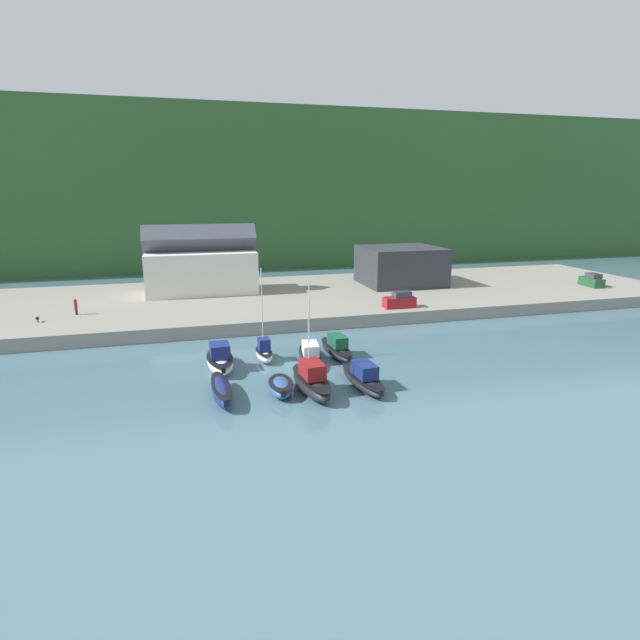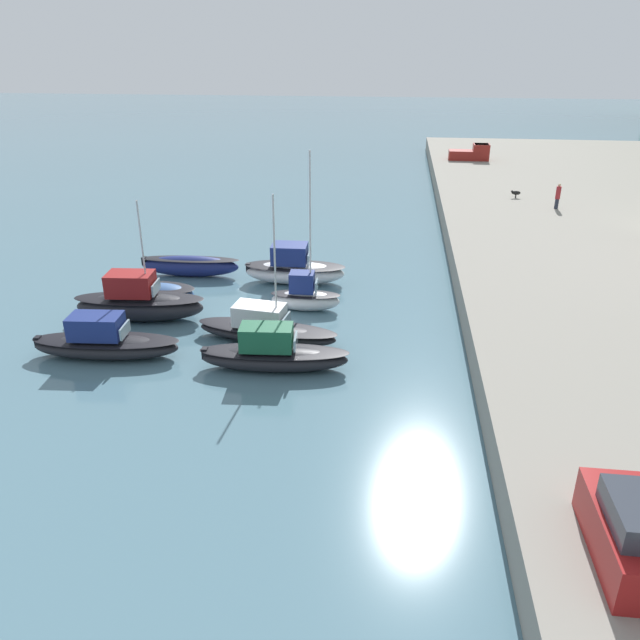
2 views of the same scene
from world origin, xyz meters
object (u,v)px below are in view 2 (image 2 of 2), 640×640
moored_boat_6 (138,303)px  pickup_truck_0 (472,153)px  moored_boat_3 (273,354)px  moored_boat_7 (104,342)px  moored_boat_0 (294,269)px  moored_boat_5 (161,293)px  moored_boat_4 (190,265)px  person_on_quay (558,196)px  moored_boat_1 (305,296)px  parked_car_1 (630,533)px  dog_on_quay (516,193)px  moored_boat_2 (265,328)px

moored_boat_6 → pickup_truck_0: (-46.83, 23.28, 1.39)m
moored_boat_3 → moored_boat_7: bearing=-95.8°
pickup_truck_0 → moored_boat_0: bearing=-20.1°
moored_boat_0 → moored_boat_5: size_ratio=1.51×
moored_boat_3 → moored_boat_4: bearing=-150.9°
person_on_quay → moored_boat_1: bearing=-42.2°
parked_car_1 → moored_boat_4: bearing=129.7°
moored_boat_4 → person_on_quay: person_on_quay is taller
dog_on_quay → pickup_truck_0: bearing=9.1°
pickup_truck_0 → moored_boat_7: bearing=-23.2°
moored_boat_7 → person_on_quay: 39.67m
moored_boat_6 → pickup_truck_0: bearing=148.9°
moored_boat_1 → moored_boat_2: bearing=-20.3°
moored_boat_1 → parked_car_1: 23.41m
moored_boat_0 → pickup_truck_0: (-39.76, 15.37, 1.48)m
moored_boat_7 → parked_car_1: 24.81m
moored_boat_4 → parked_car_1: parked_car_1 is taller
parked_car_1 → person_on_quay: bearing=80.6°
moored_boat_5 → moored_boat_7: bearing=2.7°
moored_boat_7 → moored_boat_2: bearing=105.8°
pickup_truck_0 → moored_boat_6: bearing=-25.4°
moored_boat_7 → moored_boat_6: bearing=176.2°
person_on_quay → moored_boat_7: bearing=-45.1°
parked_car_1 → dog_on_quay: 44.67m
moored_boat_1 → moored_boat_6: size_ratio=1.23×
moored_boat_5 → moored_boat_7: (7.25, -0.34, 0.16)m
moored_boat_3 → dog_on_quay: bearing=148.5°
moored_boat_7 → pickup_truck_0: (-51.53, 23.23, 1.63)m
moored_boat_5 → parked_car_1: bearing=51.5°
moored_boat_4 → moored_boat_0: bearing=84.2°
moored_boat_2 → moored_boat_3: size_ratio=1.07×
parked_car_1 → moored_boat_0: bearing=118.6°
moored_boat_2 → moored_boat_7: 8.26m
moored_boat_6 → moored_boat_0: bearing=127.1°
moored_boat_5 → moored_boat_7: moored_boat_7 is taller
moored_boat_5 → person_on_quay: 34.67m
person_on_quay → dog_on_quay: size_ratio=2.44×
moored_boat_7 → dog_on_quay: size_ratio=8.78×
moored_boat_5 → moored_boat_4: bearing=-177.3°
dog_on_quay → moored_boat_5: bearing=137.8°
moored_boat_7 → parked_car_1: size_ratio=1.83×
moored_boat_1 → moored_boat_5: moored_boat_1 is taller
moored_boat_2 → moored_boat_3: (3.10, 1.01, 0.10)m
moored_boat_0 → moored_boat_2: 8.92m
moored_boat_2 → pickup_truck_0: bearing=169.9°
parked_car_1 → dog_on_quay: bearing=85.0°
moored_boat_0 → moored_boat_5: bearing=-60.7°
moored_boat_0 → person_on_quay: size_ratio=3.18×
moored_boat_5 → moored_boat_6: 2.62m
moored_boat_0 → person_on_quay: person_on_quay is taller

